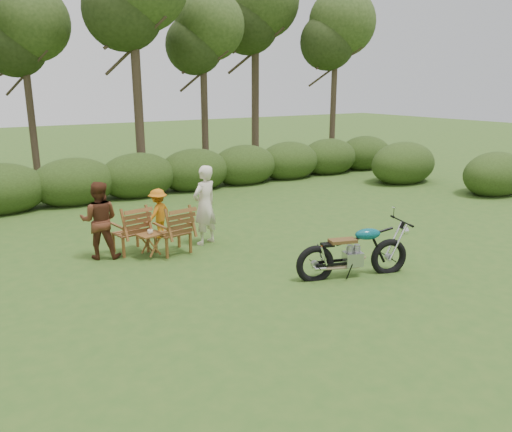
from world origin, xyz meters
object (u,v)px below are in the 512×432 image
child (160,238)px  motorcycle (352,276)px  lawn_chair_right (174,253)px  side_table (151,245)px  adult_a (206,243)px  lawn_chair_left (131,252)px  adult_b (102,257)px  cup (150,232)px

child → motorcycle: bearing=86.0°
lawn_chair_right → child: child is taller
motorcycle → side_table: bearing=150.2°
adult_a → child: bearing=-73.9°
motorcycle → lawn_chair_right: 3.83m
lawn_chair_left → child: child is taller
lawn_chair_left → child: bearing=-152.4°
lawn_chair_right → adult_a: size_ratio=0.59×
lawn_chair_right → adult_a: bearing=-173.8°
lawn_chair_right → side_table: 0.57m
side_table → adult_b: adult_b is taller
motorcycle → child: (-2.16, 4.24, 0.00)m
motorcycle → child: bearing=134.3°
adult_b → adult_a: bearing=-162.2°
adult_b → side_table: bearing=174.0°
adult_b → child: bearing=-130.8°
motorcycle → lawn_chair_right: (-2.31, 3.06, 0.00)m
cup → adult_b: bearing=147.7°
side_table → adult_a: adult_a is taller
lawn_chair_right → adult_a: (0.88, 0.20, 0.00)m
child → cup: bearing=30.3°
lawn_chair_right → child: size_ratio=0.89×
adult_b → child: size_ratio=1.37×
cup → adult_b: adult_b is taller
side_table → lawn_chair_right: bearing=2.6°
lawn_chair_right → side_table: lawn_chair_right is taller
side_table → cup: bearing=-83.9°
side_table → adult_a: (1.39, 0.22, -0.26)m
adult_a → adult_b: size_ratio=1.11×
lawn_chair_left → child: size_ratio=0.88×
lawn_chair_right → cup: size_ratio=9.09×
lawn_chair_left → adult_a: adult_a is taller
cup → lawn_chair_right: bearing=4.0°
lawn_chair_left → side_table: lawn_chair_left is taller
lawn_chair_left → side_table: size_ratio=2.01×
lawn_chair_left → child: (0.91, 0.65, 0.00)m
lawn_chair_right → side_table: bearing=-4.0°
motorcycle → adult_b: size_ratio=1.31×
adult_a → cup: bearing=-10.5°
cup → child: (0.66, 1.22, -0.56)m
adult_b → motorcycle: bearing=161.7°
side_table → adult_b: bearing=148.3°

